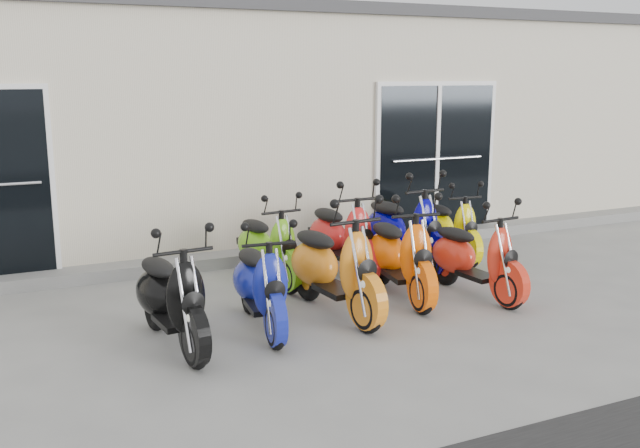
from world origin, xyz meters
The scene contains 15 objects.
ground centered at (0.00, 0.00, 0.00)m, with size 80.00×80.00×0.00m, color gray.
building centered at (0.00, 5.20, 1.60)m, with size 14.00×6.00×3.20m, color beige.
roof_cap centered at (0.00, 5.20, 3.28)m, with size 14.20×6.20×0.16m, color #3F3F42.
front_step centered at (0.00, 2.02, 0.07)m, with size 14.00×0.40×0.15m, color gray.
door_left centered at (-3.20, 2.17, 1.26)m, with size 1.07×0.08×2.22m, color black.
door_right centered at (2.60, 2.17, 1.26)m, with size 2.02×0.08×2.22m, color black.
scooter_front_black centered at (-1.97, -0.50, 0.60)m, with size 0.59×1.63×1.20m, color black, non-canonical shape.
scooter_front_blue centered at (-1.09, -0.41, 0.57)m, with size 0.57×1.56×1.15m, color #15209A, non-canonical shape.
scooter_front_orange_a centered at (-0.27, -0.32, 0.65)m, with size 0.64×1.75×1.29m, color orange, non-canonical shape.
scooter_front_orange_b centered at (0.63, -0.12, 0.62)m, with size 0.61×1.67×1.23m, color #FF5E06, non-canonical shape.
scooter_front_red centered at (1.41, -0.41, 0.57)m, with size 0.57×1.55×1.15m, color red, non-canonical shape.
scooter_back_green centered at (-0.47, 1.04, 0.56)m, with size 0.55×1.52×1.12m, color #69BD17, non-canonical shape.
scooter_back_red centered at (0.46, 0.96, 0.62)m, with size 0.61×1.67×1.24m, color red, non-canonical shape.
scooter_back_blue centered at (1.31, 0.93, 0.65)m, with size 0.64×1.75×1.29m, color #040081, non-canonical shape.
scooter_back_yellow centered at (2.12, 1.06, 0.54)m, with size 0.54×1.47×1.09m, color #F6E300, non-canonical shape.
Camera 1 is at (-3.32, -6.56, 2.42)m, focal length 40.00 mm.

